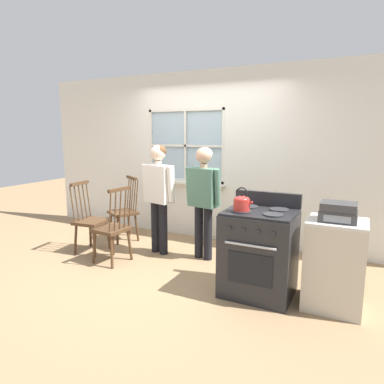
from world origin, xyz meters
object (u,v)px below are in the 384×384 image
(potted_plant, at_px, (193,176))
(side_counter, at_px, (334,264))
(chair_by_window, at_px, (90,221))
(person_elderly_left, at_px, (159,188))
(stove, at_px, (259,252))
(chair_center_cluster, at_px, (113,229))
(person_teen_center, at_px, (204,192))
(kettle, at_px, (242,203))
(chair_near_wall, at_px, (124,212))
(stereo, at_px, (338,212))

(potted_plant, bearing_deg, side_counter, -32.18)
(chair_by_window, distance_m, side_counter, 3.33)
(person_elderly_left, xyz_separation_m, stove, (1.64, -0.60, -0.49))
(potted_plant, bearing_deg, stove, -43.97)
(chair_center_cluster, distance_m, stove, 2.01)
(chair_by_window, bearing_deg, person_teen_center, -79.02)
(kettle, xyz_separation_m, potted_plant, (-1.38, 1.62, 0.01))
(chair_near_wall, xyz_separation_m, side_counter, (3.23, -0.83, -0.01))
(chair_by_window, bearing_deg, potted_plant, -44.53)
(chair_by_window, xyz_separation_m, kettle, (2.41, -0.32, 0.56))
(person_teen_center, relative_size, stove, 1.42)
(stereo, bearing_deg, chair_center_cluster, -179.76)
(chair_near_wall, relative_size, person_elderly_left, 0.66)
(person_elderly_left, distance_m, person_teen_center, 0.67)
(stereo, bearing_deg, side_counter, 90.00)
(person_elderly_left, xyz_separation_m, person_teen_center, (0.66, 0.08, -0.02))
(side_counter, bearing_deg, stereo, -90.00)
(chair_center_cluster, relative_size, side_counter, 1.15)
(kettle, bearing_deg, stove, 38.45)
(potted_plant, relative_size, side_counter, 0.33)
(stove, xyz_separation_m, potted_plant, (-1.55, 1.49, 0.56))
(kettle, bearing_deg, chair_by_window, 172.44)
(chair_by_window, xyz_separation_m, stereo, (3.33, -0.16, 0.52))
(chair_by_window, relative_size, stereo, 3.05)
(kettle, height_order, potted_plant, potted_plant)
(stove, distance_m, potted_plant, 2.22)
(person_teen_center, bearing_deg, side_counter, -10.97)
(potted_plant, distance_m, stereo, 2.73)
(stove, height_order, potted_plant, potted_plant)
(person_teen_center, relative_size, stereo, 4.54)
(chair_by_window, relative_size, stove, 0.96)
(person_teen_center, height_order, stove, person_teen_center)
(person_elderly_left, relative_size, stove, 1.44)
(person_teen_center, bearing_deg, chair_by_window, -153.60)
(side_counter, bearing_deg, kettle, -169.12)
(person_elderly_left, bearing_deg, stove, -7.63)
(chair_center_cluster, distance_m, side_counter, 2.76)
(chair_center_cluster, height_order, kettle, kettle)
(chair_near_wall, relative_size, chair_center_cluster, 1.00)
(chair_near_wall, height_order, potted_plant, potted_plant)
(person_teen_center, distance_m, stove, 1.28)
(chair_by_window, xyz_separation_m, stove, (2.58, -0.19, 0.01))
(chair_near_wall, distance_m, chair_center_cluster, 0.98)
(chair_near_wall, distance_m, side_counter, 3.34)
(chair_near_wall, xyz_separation_m, stove, (2.48, -0.87, 0.01))
(chair_by_window, relative_size, chair_center_cluster, 1.00)
(person_teen_center, height_order, kettle, person_teen_center)
(chair_center_cluster, bearing_deg, potted_plant, 168.21)
(chair_near_wall, height_order, chair_center_cluster, same)
(stove, bearing_deg, person_teen_center, 145.14)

